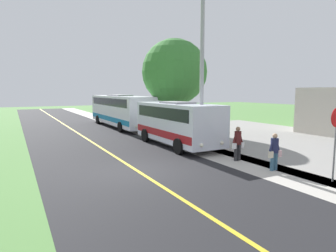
{
  "coord_description": "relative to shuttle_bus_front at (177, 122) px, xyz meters",
  "views": [
    {
      "loc": [
        4.65,
        11.39,
        3.48
      ],
      "look_at": [
        -3.5,
        -3.67,
        1.4
      ],
      "focal_mm": 30.7,
      "sensor_mm": 36.0,
      "label": 1
    }
  ],
  "objects": [
    {
      "name": "sidewalk",
      "position": [
        -0.69,
        4.31,
        -1.56
      ],
      "size": [
        2.4,
        100.0,
        0.01
      ],
      "primitive_type": "cube",
      "color": "#B2ADA3",
      "rests_on": "ground"
    },
    {
      "name": "pedestrian_with_bags",
      "position": [
        -0.84,
        7.05,
        -0.68
      ],
      "size": [
        0.72,
        0.34,
        1.65
      ],
      "color": "#335972",
      "rests_on": "ground"
    },
    {
      "name": "transit_bus_rear",
      "position": [
        -0.01,
        -11.13,
        0.17
      ],
      "size": [
        2.7,
        11.87,
        3.14
      ],
      "color": "white",
      "rests_on": "ground"
    },
    {
      "name": "pedestrian_waiting",
      "position": [
        -0.66,
        4.91,
        -0.63
      ],
      "size": [
        0.72,
        0.34,
        1.72
      ],
      "color": "#262628",
      "rests_on": "ground"
    },
    {
      "name": "road_centre_line",
      "position": [
        4.51,
        4.31,
        -1.55
      ],
      "size": [
        0.16,
        100.0,
        0.0
      ],
      "primitive_type": "cube",
      "color": "gold",
      "rests_on": "ground"
    },
    {
      "name": "street_light_pole",
      "position": [
        -0.38,
        1.95,
        3.31
      ],
      "size": [
        1.97,
        0.24,
        8.9
      ],
      "color": "#9E9EA3",
      "rests_on": "ground"
    },
    {
      "name": "ground_plane",
      "position": [
        4.51,
        4.31,
        -1.56
      ],
      "size": [
        120.0,
        120.0,
        0.0
      ],
      "primitive_type": "plane",
      "color": "#548442"
    },
    {
      "name": "tree_curbside",
      "position": [
        -2.89,
        -5.42,
        3.5
      ],
      "size": [
        5.46,
        5.46,
        7.8
      ],
      "color": "#4C3826",
      "rests_on": "ground"
    },
    {
      "name": "road_surface",
      "position": [
        4.51,
        4.31,
        -1.56
      ],
      "size": [
        8.0,
        100.0,
        0.01
      ],
      "primitive_type": "cube",
      "color": "black",
      "rests_on": "ground"
    },
    {
      "name": "shuttle_bus_front",
      "position": [
        0.0,
        0.0,
        0.0
      ],
      "size": [
        2.67,
        7.41,
        2.83
      ],
      "color": "silver",
      "rests_on": "ground"
    },
    {
      "name": "stop_sign",
      "position": [
        -1.59,
        9.27,
        0.4
      ],
      "size": [
        0.76,
        0.07,
        2.88
      ],
      "color": "slate",
      "rests_on": "ground"
    }
  ]
}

